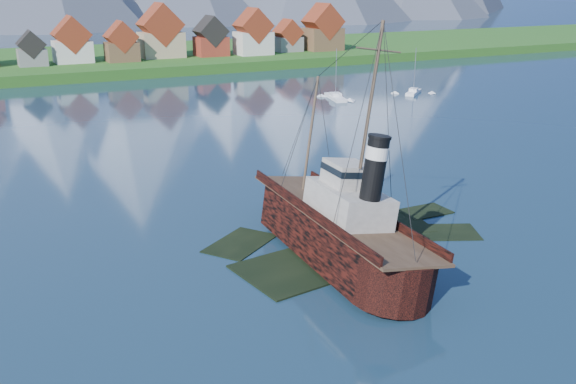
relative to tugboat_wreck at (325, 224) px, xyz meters
name	(u,v)px	position (x,y,z in m)	size (l,w,h in m)	color
ground	(341,248)	(2.00, 0.01, -3.14)	(1400.00, 1400.00, 0.00)	#162D3F
shoal	(345,242)	(3.77, 2.16, -3.49)	(31.71, 21.24, 1.14)	black
shore_bank	(73,66)	(2.00, 170.01, -3.14)	(600.00, 80.00, 3.20)	#1C4C15
seawall	(96,81)	(2.00, 132.01, -3.14)	(600.00, 2.50, 2.00)	#3F3D38
tugboat_wreck	(325,224)	(0.00, 0.00, 0.00)	(7.34, 31.64, 25.08)	black
sailboat_d	(413,93)	(68.73, 75.01, -2.87)	(7.97, 7.20, 11.75)	white
sailboat_e	(335,98)	(47.58, 77.44, -2.87)	(5.21, 10.94, 12.31)	white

